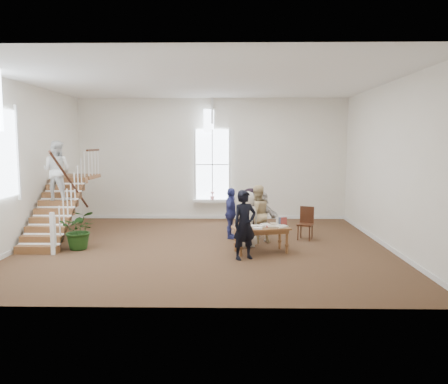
{
  "coord_description": "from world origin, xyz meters",
  "views": [
    {
      "loc": [
        0.73,
        -11.85,
        2.88
      ],
      "look_at": [
        0.51,
        0.4,
        1.48
      ],
      "focal_mm": 35.0,
      "sensor_mm": 36.0,
      "label": 1
    }
  ],
  "objects_px": {
    "library_table": "(262,230)",
    "woman_cluster_a": "(231,213)",
    "person_yellow": "(257,214)",
    "police_officer": "(245,225)",
    "floor_plant": "(80,229)",
    "woman_cluster_c": "(261,216)",
    "woman_cluster_b": "(250,212)",
    "elderly_woman": "(247,219)",
    "side_chair": "(306,221)"
  },
  "relations": [
    {
      "from": "woman_cluster_b",
      "to": "floor_plant",
      "type": "relative_size",
      "value": 1.37
    },
    {
      "from": "library_table",
      "to": "floor_plant",
      "type": "bearing_deg",
      "value": 162.19
    },
    {
      "from": "person_yellow",
      "to": "floor_plant",
      "type": "xyz_separation_m",
      "value": [
        -4.82,
        -0.82,
        -0.3
      ]
    },
    {
      "from": "police_officer",
      "to": "woman_cluster_b",
      "type": "height_order",
      "value": "police_officer"
    },
    {
      "from": "woman_cluster_b",
      "to": "woman_cluster_c",
      "type": "height_order",
      "value": "woman_cluster_b"
    },
    {
      "from": "woman_cluster_b",
      "to": "library_table",
      "type": "bearing_deg",
      "value": 53.1
    },
    {
      "from": "elderly_woman",
      "to": "woman_cluster_a",
      "type": "bearing_deg",
      "value": -96.7
    },
    {
      "from": "woman_cluster_b",
      "to": "side_chair",
      "type": "distance_m",
      "value": 1.73
    },
    {
      "from": "police_officer",
      "to": "person_yellow",
      "type": "xyz_separation_m",
      "value": [
        0.4,
        1.75,
        -0.03
      ]
    },
    {
      "from": "police_officer",
      "to": "woman_cluster_b",
      "type": "bearing_deg",
      "value": 55.67
    },
    {
      "from": "woman_cluster_b",
      "to": "floor_plant",
      "type": "xyz_separation_m",
      "value": [
        -4.68,
        -1.86,
        -0.2
      ]
    },
    {
      "from": "library_table",
      "to": "person_yellow",
      "type": "height_order",
      "value": "person_yellow"
    },
    {
      "from": "elderly_woman",
      "to": "woman_cluster_a",
      "type": "relative_size",
      "value": 1.02
    },
    {
      "from": "elderly_woman",
      "to": "woman_cluster_c",
      "type": "distance_m",
      "value": 1.0
    },
    {
      "from": "woman_cluster_a",
      "to": "police_officer",
      "type": "bearing_deg",
      "value": -161.05
    },
    {
      "from": "library_table",
      "to": "person_yellow",
      "type": "xyz_separation_m",
      "value": [
        -0.07,
        1.09,
        0.23
      ]
    },
    {
      "from": "police_officer",
      "to": "woman_cluster_b",
      "type": "xyz_separation_m",
      "value": [
        0.25,
        2.79,
        -0.13
      ]
    },
    {
      "from": "woman_cluster_b",
      "to": "elderly_woman",
      "type": "bearing_deg",
      "value": 41.68
    },
    {
      "from": "woman_cluster_c",
      "to": "police_officer",
      "type": "bearing_deg",
      "value": -65.44
    },
    {
      "from": "police_officer",
      "to": "elderly_woman",
      "type": "height_order",
      "value": "police_officer"
    },
    {
      "from": "woman_cluster_a",
      "to": "woman_cluster_c",
      "type": "xyz_separation_m",
      "value": [
        0.9,
        -0.2,
        -0.04
      ]
    },
    {
      "from": "elderly_woman",
      "to": "person_yellow",
      "type": "bearing_deg",
      "value": -149.85
    },
    {
      "from": "police_officer",
      "to": "floor_plant",
      "type": "bearing_deg",
      "value": 138.99
    },
    {
      "from": "police_officer",
      "to": "person_yellow",
      "type": "distance_m",
      "value": 1.8
    },
    {
      "from": "floor_plant",
      "to": "woman_cluster_b",
      "type": "bearing_deg",
      "value": 21.69
    },
    {
      "from": "police_officer",
      "to": "elderly_woman",
      "type": "relative_size",
      "value": 1.11
    },
    {
      "from": "woman_cluster_b",
      "to": "floor_plant",
      "type": "distance_m",
      "value": 5.04
    },
    {
      "from": "police_officer",
      "to": "person_yellow",
      "type": "relative_size",
      "value": 1.03
    },
    {
      "from": "police_officer",
      "to": "woman_cluster_b",
      "type": "relative_size",
      "value": 1.17
    },
    {
      "from": "woman_cluster_b",
      "to": "woman_cluster_a",
      "type": "bearing_deg",
      "value": -5.73
    },
    {
      "from": "library_table",
      "to": "floor_plant",
      "type": "distance_m",
      "value": 4.9
    },
    {
      "from": "woman_cluster_b",
      "to": "woman_cluster_c",
      "type": "distance_m",
      "value": 0.72
    },
    {
      "from": "police_officer",
      "to": "woman_cluster_a",
      "type": "bearing_deg",
      "value": 69.27
    },
    {
      "from": "floor_plant",
      "to": "woman_cluster_a",
      "type": "bearing_deg",
      "value": 19.08
    },
    {
      "from": "woman_cluster_a",
      "to": "side_chair",
      "type": "distance_m",
      "value": 2.26
    },
    {
      "from": "woman_cluster_c",
      "to": "floor_plant",
      "type": "relative_size",
      "value": 1.35
    },
    {
      "from": "library_table",
      "to": "woman_cluster_b",
      "type": "distance_m",
      "value": 2.15
    },
    {
      "from": "police_officer",
      "to": "side_chair",
      "type": "xyz_separation_m",
      "value": [
        1.9,
        2.28,
        -0.32
      ]
    },
    {
      "from": "woman_cluster_b",
      "to": "woman_cluster_c",
      "type": "bearing_deg",
      "value": 72.18
    },
    {
      "from": "woman_cluster_a",
      "to": "side_chair",
      "type": "relative_size",
      "value": 1.57
    },
    {
      "from": "police_officer",
      "to": "woman_cluster_a",
      "type": "height_order",
      "value": "police_officer"
    },
    {
      "from": "woman_cluster_a",
      "to": "person_yellow",
      "type": "bearing_deg",
      "value": -117.91
    },
    {
      "from": "elderly_woman",
      "to": "person_yellow",
      "type": "xyz_separation_m",
      "value": [
        0.3,
        0.5,
        0.06
      ]
    },
    {
      "from": "library_table",
      "to": "woman_cluster_a",
      "type": "height_order",
      "value": "woman_cluster_a"
    },
    {
      "from": "side_chair",
      "to": "floor_plant",
      "type": "bearing_deg",
      "value": -144.84
    },
    {
      "from": "library_table",
      "to": "woman_cluster_c",
      "type": "bearing_deg",
      "value": 72.08
    },
    {
      "from": "police_officer",
      "to": "side_chair",
      "type": "bearing_deg",
      "value": 21.04
    },
    {
      "from": "library_table",
      "to": "police_officer",
      "type": "relative_size",
      "value": 0.92
    },
    {
      "from": "woman_cluster_a",
      "to": "library_table",
      "type": "bearing_deg",
      "value": -143.7
    },
    {
      "from": "person_yellow",
      "to": "woman_cluster_a",
      "type": "xyz_separation_m",
      "value": [
        -0.75,
        0.59,
        -0.07
      ]
    }
  ]
}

